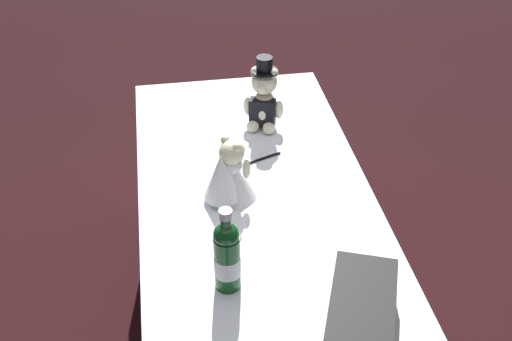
{
  "coord_description": "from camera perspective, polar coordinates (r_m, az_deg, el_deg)",
  "views": [
    {
      "loc": [
        1.71,
        -0.28,
        2.14
      ],
      "look_at": [
        0.0,
        0.0,
        0.87
      ],
      "focal_mm": 45.05,
      "sensor_mm": 36.0,
      "label": 1
    }
  ],
  "objects": [
    {
      "name": "ground_plane",
      "position": [
        2.75,
        0.0,
        -14.72
      ],
      "size": [
        12.0,
        12.0,
        0.0
      ],
      "primitive_type": "plane",
      "color": "black"
    },
    {
      "name": "champagne_bottle",
      "position": [
        1.81,
        -2.59,
        -7.49
      ],
      "size": [
        0.08,
        0.08,
        0.28
      ],
      "color": "#12471B",
      "rests_on": "reception_table"
    },
    {
      "name": "reception_table",
      "position": [
        2.47,
        0.0,
        -9.1
      ],
      "size": [
        1.68,
        0.8,
        0.77
      ],
      "primitive_type": "cube",
      "color": "white",
      "rests_on": "ground_plane"
    },
    {
      "name": "teddy_bear_bride",
      "position": [
        2.14,
        -2.43,
        -0.33
      ],
      "size": [
        0.2,
        0.22,
        0.23
      ],
      "color": "white",
      "rests_on": "reception_table"
    },
    {
      "name": "signing_pen",
      "position": [
        2.38,
        0.91,
        1.18
      ],
      "size": [
        0.06,
        0.13,
        0.01
      ],
      "color": "black",
      "rests_on": "reception_table"
    },
    {
      "name": "teddy_bear_groom",
      "position": [
        2.51,
        0.69,
        6.29
      ],
      "size": [
        0.15,
        0.15,
        0.3
      ],
      "color": "beige",
      "rests_on": "reception_table"
    },
    {
      "name": "gift_case_black",
      "position": [
        1.76,
        9.3,
        -12.54
      ],
      "size": [
        0.37,
        0.28,
        0.12
      ],
      "color": "black",
      "rests_on": "reception_table"
    }
  ]
}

